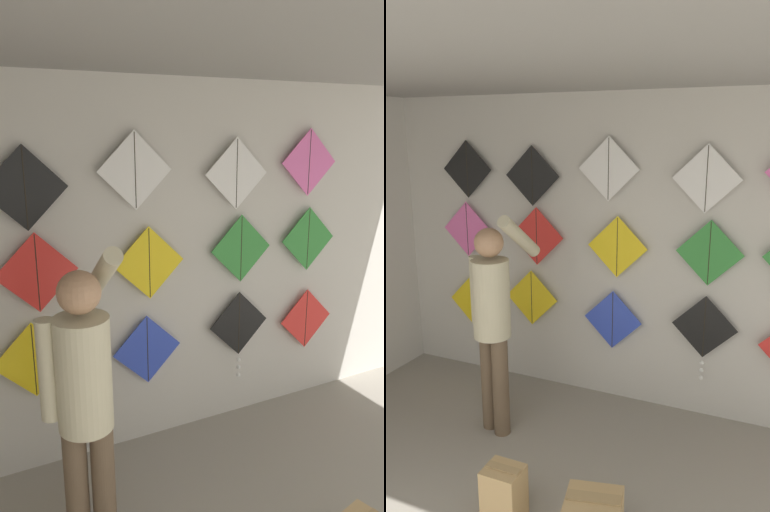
# 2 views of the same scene
# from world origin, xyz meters

# --- Properties ---
(back_panel) EXTENTS (5.39, 0.06, 2.80)m
(back_panel) POSITION_xyz_m (0.00, 3.64, 1.40)
(back_panel) COLOR beige
(back_panel) RESTS_ON ground
(ceiling_slab) EXTENTS (5.39, 4.41, 0.04)m
(ceiling_slab) POSITION_xyz_m (0.00, 1.80, 2.82)
(ceiling_slab) COLOR gray
(shopkeeper) EXTENTS (0.45, 0.59, 1.86)m
(shopkeeper) POSITION_xyz_m (-0.70, 2.67, 1.05)
(shopkeeper) COLOR brown
(shopkeeper) RESTS_ON ground
(kite_1) EXTENTS (0.55, 0.01, 0.55)m
(kite_1) POSITION_xyz_m (-0.83, 3.55, 0.89)
(kite_1) COLOR yellow
(kite_2) EXTENTS (0.55, 0.01, 0.55)m
(kite_2) POSITION_xyz_m (0.01, 3.55, 0.79)
(kite_2) COLOR blue
(kite_3) EXTENTS (0.55, 0.04, 0.76)m
(kite_3) POSITION_xyz_m (0.84, 3.55, 0.81)
(kite_3) COLOR black
(kite_4) EXTENTS (0.55, 0.01, 0.55)m
(kite_4) POSITION_xyz_m (1.55, 3.55, 0.77)
(kite_4) COLOR red
(kite_6) EXTENTS (0.55, 0.01, 0.55)m
(kite_6) POSITION_xyz_m (-0.76, 3.55, 1.50)
(kite_6) COLOR red
(kite_7) EXTENTS (0.55, 0.01, 0.55)m
(kite_7) POSITION_xyz_m (0.04, 3.55, 1.47)
(kite_7) COLOR yellow
(kite_8) EXTENTS (0.55, 0.01, 0.55)m
(kite_8) POSITION_xyz_m (0.84, 3.55, 1.50)
(kite_8) COLOR #338C38
(kite_9) EXTENTS (0.55, 0.01, 0.55)m
(kite_9) POSITION_xyz_m (1.52, 3.55, 1.51)
(kite_9) COLOR #338C38
(kite_11) EXTENTS (0.55, 0.01, 0.55)m
(kite_11) POSITION_xyz_m (-0.80, 3.55, 2.07)
(kite_11) COLOR black
(kite_12) EXTENTS (0.55, 0.01, 0.55)m
(kite_12) POSITION_xyz_m (-0.05, 3.55, 2.15)
(kite_12) COLOR white
(kite_13) EXTENTS (0.55, 0.01, 0.55)m
(kite_13) POSITION_xyz_m (0.78, 3.55, 2.10)
(kite_13) COLOR white
(kite_14) EXTENTS (0.55, 0.01, 0.55)m
(kite_14) POSITION_xyz_m (1.49, 3.55, 2.16)
(kite_14) COLOR pink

